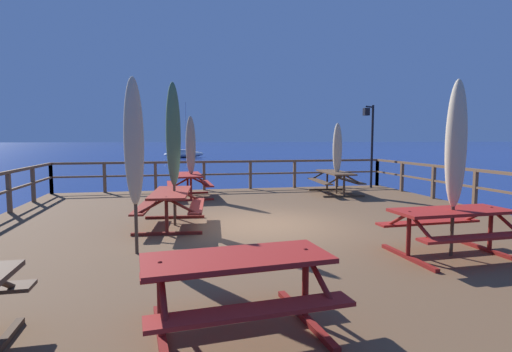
# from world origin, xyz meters

# --- Properties ---
(ground_plane) EXTENTS (600.00, 600.00, 0.00)m
(ground_plane) POSITION_xyz_m (0.00, 0.00, 0.00)
(ground_plane) COLOR navy
(wooden_deck) EXTENTS (12.60, 12.96, 0.74)m
(wooden_deck) POSITION_xyz_m (0.00, 0.00, 0.37)
(wooden_deck) COLOR brown
(wooden_deck) RESTS_ON ground
(railing_waterside_far) EXTENTS (12.40, 0.10, 1.09)m
(railing_waterside_far) POSITION_xyz_m (0.00, 6.33, 1.48)
(railing_waterside_far) COLOR brown
(railing_waterside_far) RESTS_ON wooden_deck
(railing_side_right) EXTENTS (0.10, 12.76, 1.09)m
(railing_side_right) POSITION_xyz_m (6.15, -0.00, 1.49)
(railing_side_right) COLOR brown
(railing_side_right) RESTS_ON wooden_deck
(picnic_table_mid_right) EXTENTS (1.59, 2.17, 0.78)m
(picnic_table_mid_right) POSITION_xyz_m (-2.04, 0.27, 1.30)
(picnic_table_mid_right) COLOR maroon
(picnic_table_mid_right) RESTS_ON wooden_deck
(picnic_table_back_right) EXTENTS (1.55, 2.25, 0.78)m
(picnic_table_back_right) POSITION_xyz_m (3.54, 4.45, 1.30)
(picnic_table_back_right) COLOR brown
(picnic_table_back_right) RESTS_ON wooden_deck
(picnic_table_front_right) EXTENTS (1.46, 1.98, 0.78)m
(picnic_table_front_right) POSITION_xyz_m (-1.49, 4.58, 1.30)
(picnic_table_front_right) COLOR maroon
(picnic_table_front_right) RESTS_ON wooden_deck
(picnic_table_mid_centre) EXTENTS (1.98, 1.48, 0.78)m
(picnic_table_mid_centre) POSITION_xyz_m (2.45, -2.93, 1.30)
(picnic_table_mid_centre) COLOR maroon
(picnic_table_mid_centre) RESTS_ON wooden_deck
(picnic_table_back_left) EXTENTS (1.97, 1.57, 0.78)m
(picnic_table_back_left) POSITION_xyz_m (-1.37, -4.77, 1.30)
(picnic_table_back_left) COLOR maroon
(picnic_table_back_left) RESTS_ON wooden_deck
(patio_umbrella_short_back) EXTENTS (0.32, 0.32, 3.13)m
(patio_umbrella_short_back) POSITION_xyz_m (-1.97, 0.32, 2.73)
(patio_umbrella_short_back) COLOR #4C3828
(patio_umbrella_short_back) RESTS_ON wooden_deck
(patio_umbrella_tall_front) EXTENTS (0.32, 0.32, 2.91)m
(patio_umbrella_tall_front) POSITION_xyz_m (-2.60, -1.78, 2.59)
(patio_umbrella_tall_front) COLOR #4C3828
(patio_umbrella_tall_front) RESTS_ON wooden_deck
(patio_umbrella_tall_mid_right) EXTENTS (0.32, 0.32, 2.46)m
(patio_umbrella_tall_mid_right) POSITION_xyz_m (3.58, 4.40, 2.30)
(patio_umbrella_tall_mid_right) COLOR #4C3828
(patio_umbrella_tall_mid_right) RESTS_ON wooden_deck
(patio_umbrella_tall_back_right) EXTENTS (0.32, 0.32, 2.64)m
(patio_umbrella_tall_back_right) POSITION_xyz_m (-1.43, 4.53, 2.42)
(patio_umbrella_tall_back_right) COLOR #4C3828
(patio_umbrella_tall_back_right) RESTS_ON wooden_deck
(patio_umbrella_short_mid) EXTENTS (0.32, 0.32, 2.85)m
(patio_umbrella_short_mid) POSITION_xyz_m (2.46, -2.95, 2.55)
(patio_umbrella_short_mid) COLOR #4C3828
(patio_umbrella_short_mid) RESTS_ON wooden_deck
(lamp_post_hooked) EXTENTS (0.59, 0.47, 3.20)m
(lamp_post_hooked) POSITION_xyz_m (5.44, 5.66, 2.85)
(lamp_post_hooked) COLOR black
(lamp_post_hooked) RESTS_ON wooden_deck
(sailboat_distant) EXTENTS (6.18, 3.86, 7.72)m
(sailboat_distant) POSITION_xyz_m (-0.57, 48.40, 0.51)
(sailboat_distant) COLOR white
(sailboat_distant) RESTS_ON ground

